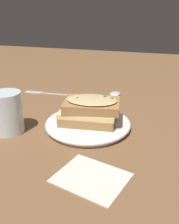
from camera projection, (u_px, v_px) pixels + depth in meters
name	position (u px, v px, depth m)	size (l,w,h in m)	color
ground_plane	(85.00, 131.00, 0.74)	(2.40, 2.40, 0.00)	brown
dinner_plate	(90.00, 124.00, 0.76)	(0.25, 0.25, 0.02)	white
sandwich	(91.00, 111.00, 0.74)	(0.17, 0.12, 0.07)	#A37542
water_glass	(8.00, 113.00, 0.72)	(0.08, 0.08, 0.12)	silver
fork	(41.00, 93.00, 1.03)	(0.17, 0.02, 0.00)	silver
spoon	(114.00, 95.00, 1.00)	(0.04, 0.16, 0.01)	silver
napkin	(91.00, 177.00, 0.55)	(0.14, 0.12, 0.00)	silver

